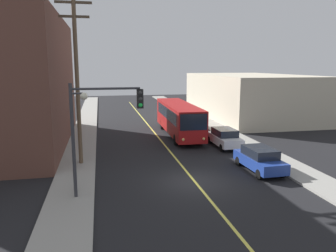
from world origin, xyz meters
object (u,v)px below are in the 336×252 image
object	(u,v)px
city_bus	(179,118)
traffic_signal_left_corner	(103,119)
parked_car_white	(224,137)
utility_pole_near	(77,74)
street_lamp_left	(76,127)
parked_car_blue	(260,159)

from	to	relation	value
city_bus	traffic_signal_left_corner	size ratio (longest dim) A/B	2.03
city_bus	traffic_signal_left_corner	world-z (taller)	traffic_signal_left_corner
parked_car_white	utility_pole_near	bearing A→B (deg)	-166.18
city_bus	street_lamp_left	size ratio (longest dim) A/B	2.22
traffic_signal_left_corner	parked_car_blue	bearing A→B (deg)	13.53
parked_car_white	traffic_signal_left_corner	xyz separation A→B (m)	(-10.38, -9.30, 3.46)
parked_car_white	street_lamp_left	world-z (taller)	street_lamp_left
parked_car_blue	traffic_signal_left_corner	xyz separation A→B (m)	(-10.23, -2.46, 3.46)
utility_pole_near	street_lamp_left	xyz separation A→B (m)	(0.18, -5.37, -2.71)
parked_car_white	utility_pole_near	xyz separation A→B (m)	(-11.98, -2.95, 5.61)
parked_car_blue	street_lamp_left	size ratio (longest dim) A/B	0.81
utility_pole_near	traffic_signal_left_corner	world-z (taller)	utility_pole_near
parked_car_blue	parked_car_white	distance (m)	6.84
parked_car_white	street_lamp_left	xyz separation A→B (m)	(-11.80, -8.32, 2.90)
city_bus	traffic_signal_left_corner	bearing A→B (deg)	-117.02
parked_car_blue	street_lamp_left	world-z (taller)	street_lamp_left
parked_car_white	city_bus	bearing A→B (deg)	116.23
utility_pole_near	traffic_signal_left_corner	size ratio (longest dim) A/B	1.93
parked_car_blue	utility_pole_near	world-z (taller)	utility_pole_near
street_lamp_left	parked_car_blue	bearing A→B (deg)	7.25
parked_car_blue	street_lamp_left	bearing A→B (deg)	-172.75
parked_car_white	parked_car_blue	bearing A→B (deg)	-91.26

